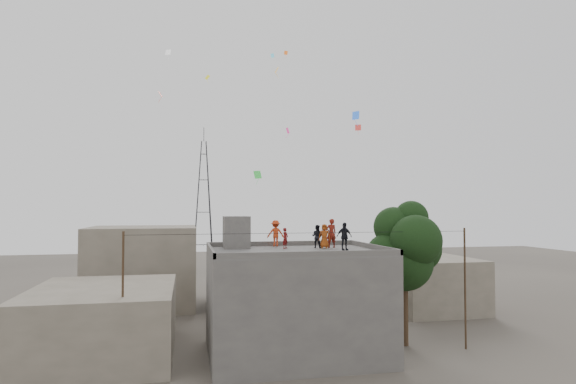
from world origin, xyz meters
name	(u,v)px	position (x,y,z in m)	size (l,w,h in m)	color
ground	(295,355)	(0.00, 0.00, 0.00)	(140.00, 140.00, 0.00)	#453F38
main_building	(295,303)	(0.00, 0.00, 3.05)	(10.00, 8.00, 6.10)	#4F4C4A
parapet	(295,248)	(0.00, 0.00, 6.25)	(10.00, 8.00, 0.30)	#4F4C4A
stair_head_box	(236,232)	(-3.20, 2.60, 7.10)	(1.60, 1.80, 2.00)	#4F4C4A
neighbor_west	(103,322)	(-11.00, 2.00, 2.00)	(8.00, 10.00, 4.00)	#676052
neighbor_north	(282,278)	(2.00, 14.00, 2.50)	(12.00, 9.00, 5.00)	#4F4C4A
neighbor_northwest	(143,267)	(-10.00, 16.00, 3.50)	(9.00, 8.00, 7.00)	#676052
neighbor_east	(429,284)	(14.00, 10.00, 2.20)	(7.00, 8.00, 4.40)	#676052
tree	(406,248)	(7.37, 0.60, 6.10)	(4.90, 4.60, 9.10)	black
utility_line	(308,293)	(0.50, -1.25, 3.83)	(20.12, 0.62, 7.40)	black
transmission_tower	(203,205)	(-4.00, 40.00, 9.07)	(2.97, 2.97, 20.01)	black
person_red_adult	(331,233)	(2.75, 1.62, 7.02)	(0.67, 0.44, 1.83)	maroon
person_orange_child	(324,236)	(2.20, 1.33, 6.86)	(0.74, 0.48, 1.51)	#973E11
person_dark_child	(317,236)	(1.81, 1.64, 6.83)	(0.71, 0.55, 1.45)	black
person_dark_adult	(344,236)	(2.90, -0.48, 6.93)	(0.97, 0.41, 1.66)	black
person_orange_adult	(276,233)	(-0.53, 3.40, 6.96)	(1.11, 0.64, 1.72)	red
person_red_child	(285,238)	(-0.24, 1.63, 6.74)	(0.47, 0.31, 1.28)	#64100F
kites	(269,103)	(-0.14, 8.22, 16.64)	(16.67, 15.53, 12.53)	red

